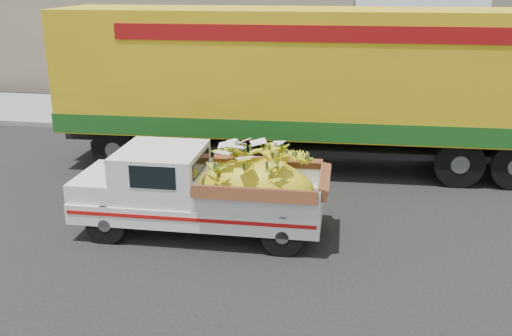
# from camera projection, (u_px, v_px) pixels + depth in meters

# --- Properties ---
(ground) EXTENTS (100.00, 100.00, 0.00)m
(ground) POSITION_uv_depth(u_px,v_px,m) (266.00, 257.00, 9.64)
(ground) COLOR black
(ground) RESTS_ON ground
(curb) EXTENTS (60.00, 0.25, 0.15)m
(curb) POSITION_uv_depth(u_px,v_px,m) (308.00, 137.00, 16.56)
(curb) COLOR gray
(curb) RESTS_ON ground
(sidewalk) EXTENTS (60.00, 4.00, 0.14)m
(sidewalk) POSITION_uv_depth(u_px,v_px,m) (314.00, 120.00, 18.52)
(sidewalk) COLOR gray
(sidewalk) RESTS_ON ground
(building_left) EXTENTS (18.00, 6.00, 5.00)m
(building_left) POSITION_uv_depth(u_px,v_px,m) (143.00, 25.00, 24.62)
(building_left) COLOR gray
(building_left) RESTS_ON ground
(pickup_truck) EXTENTS (4.51, 1.76, 1.56)m
(pickup_truck) POSITION_uv_depth(u_px,v_px,m) (218.00, 190.00, 10.28)
(pickup_truck) COLOR black
(pickup_truck) RESTS_ON ground
(semi_trailer) EXTENTS (12.03, 3.05, 3.80)m
(semi_trailer) POSITION_uv_depth(u_px,v_px,m) (307.00, 81.00, 13.60)
(semi_trailer) COLOR black
(semi_trailer) RESTS_ON ground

